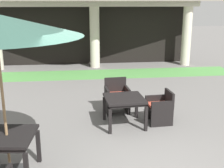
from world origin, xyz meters
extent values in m
cylinder|color=beige|center=(0.00, 9.01, 1.35)|extent=(0.43, 0.43, 2.70)
cylinder|color=beige|center=(4.27, 9.01, 1.35)|extent=(0.43, 0.43, 2.70)
cube|color=beige|center=(0.00, 9.01, 2.82)|extent=(9.34, 0.70, 0.24)
cube|color=black|center=(0.00, 9.91, 1.35)|extent=(9.14, 0.16, 2.70)
cube|color=#519347|center=(0.00, 7.62, 0.00)|extent=(11.54, 1.64, 0.01)
cube|color=black|center=(-2.03, 0.51, 0.73)|extent=(0.99, 0.99, 0.05)
cube|color=black|center=(-2.03, 0.51, 0.67)|extent=(0.91, 0.91, 0.07)
cube|color=black|center=(-1.57, 0.87, 0.32)|extent=(0.08, 0.08, 0.63)
cylinder|color=olive|center=(-2.03, 0.51, 1.28)|extent=(0.05, 0.05, 2.56)
cube|color=black|center=(0.29, 2.38, 0.69)|extent=(0.97, 0.97, 0.05)
cube|color=black|center=(0.29, 2.38, 0.63)|extent=(0.90, 0.90, 0.06)
cube|color=black|center=(-0.10, 1.93, 0.30)|extent=(0.07, 0.07, 0.60)
cube|color=black|center=(0.74, 1.98, 0.30)|extent=(0.07, 0.07, 0.60)
cube|color=black|center=(-0.16, 2.78, 0.30)|extent=(0.07, 0.07, 0.60)
cube|color=black|center=(0.69, 2.83, 0.30)|extent=(0.07, 0.07, 0.60)
cube|color=black|center=(0.24, 3.26, 0.43)|extent=(0.63, 0.59, 0.07)
cube|color=#C64C38|center=(0.24, 3.26, 0.49)|extent=(0.58, 0.55, 0.05)
cube|color=black|center=(0.22, 3.52, 0.69)|extent=(0.60, 0.10, 0.45)
cube|color=black|center=(0.52, 3.28, 0.35)|extent=(0.09, 0.56, 0.70)
cube|color=black|center=(-0.04, 3.24, 0.35)|extent=(0.09, 0.56, 0.70)
cube|color=black|center=(0.53, 3.03, 0.20)|extent=(0.06, 0.06, 0.40)
cube|color=black|center=(-0.02, 2.99, 0.20)|extent=(0.06, 0.06, 0.40)
cube|color=black|center=(0.50, 3.53, 0.20)|extent=(0.06, 0.06, 0.40)
cube|color=black|center=(-0.05, 3.49, 0.20)|extent=(0.06, 0.06, 0.40)
cube|color=black|center=(1.17, 2.43, 0.40)|extent=(0.59, 0.57, 0.07)
cube|color=#C64C38|center=(1.17, 2.43, 0.46)|extent=(0.55, 0.53, 0.05)
cube|color=black|center=(1.43, 2.45, 0.62)|extent=(0.09, 0.54, 0.38)
cube|color=black|center=(1.19, 2.19, 0.32)|extent=(0.56, 0.10, 0.64)
cube|color=black|center=(1.16, 2.68, 0.32)|extent=(0.56, 0.10, 0.64)
cube|color=black|center=(0.94, 2.18, 0.18)|extent=(0.06, 0.06, 0.37)
cube|color=black|center=(0.91, 2.66, 0.18)|extent=(0.06, 0.06, 0.37)
cube|color=black|center=(1.44, 2.21, 0.18)|extent=(0.06, 0.06, 0.37)
cube|color=black|center=(1.41, 2.69, 0.18)|extent=(0.06, 0.06, 0.37)
camera|label=1|loc=(-0.79, -4.24, 2.95)|focal=47.23mm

